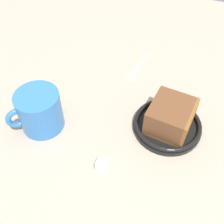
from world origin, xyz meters
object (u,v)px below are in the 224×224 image
at_px(cake_slice, 171,116).
at_px(teaspoon, 134,72).
at_px(small_plate, 167,125).
at_px(tea_mug, 39,111).
at_px(sugar_cube, 103,165).

xyz_separation_m(cake_slice, teaspoon, (0.12, -0.15, -0.04)).
distance_m(small_plate, teaspoon, 0.19).
relative_size(small_plate, tea_mug, 1.46).
relative_size(cake_slice, teaspoon, 0.87).
xyz_separation_m(tea_mug, sugar_cube, (-0.16, 0.06, -0.04)).
height_order(small_plate, tea_mug, tea_mug).
xyz_separation_m(cake_slice, sugar_cube, (0.10, 0.14, -0.03)).
height_order(cake_slice, sugar_cube, cake_slice).
bearing_deg(cake_slice, small_plate, -7.38).
bearing_deg(teaspoon, small_plate, 128.31).
distance_m(tea_mug, teaspoon, 0.27).
bearing_deg(teaspoon, sugar_cube, 94.78).
relative_size(small_plate, teaspoon, 1.23).
bearing_deg(cake_slice, tea_mug, 17.25).
height_order(cake_slice, tea_mug, tea_mug).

